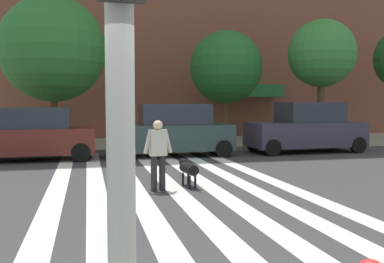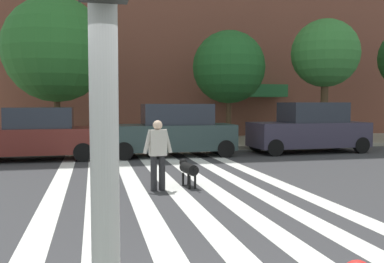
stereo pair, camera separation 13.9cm
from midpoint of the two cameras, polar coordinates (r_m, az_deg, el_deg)
ground_plane at (r=10.71m, az=-9.70°, el=-7.22°), size 160.00×160.00×0.00m
sidewalk_far at (r=20.89m, az=-11.70°, el=-1.71°), size 80.00×6.00×0.15m
crosswalk_stripes at (r=10.86m, az=-3.35°, el=-7.01°), size 5.85×13.99×0.01m
parked_car_behind_first at (r=16.39m, az=-20.42°, el=-0.43°), size 4.29×2.07×1.89m
parked_car_third_in_line at (r=16.56m, az=-3.04°, el=0.05°), size 4.75×1.98×2.01m
parked_car_fourth_in_line at (r=18.51m, az=14.70°, el=0.35°), size 4.86×2.13×2.07m
street_tree_nearest at (r=19.76m, az=-18.16°, el=10.30°), size 4.54×4.54×6.48m
street_tree_middle at (r=20.84m, az=4.33°, el=8.48°), size 3.47×3.47×5.35m
street_tree_further at (r=21.70m, az=16.63°, el=9.81°), size 3.22×3.22×5.88m
pedestrian_dog_walker at (r=10.00m, az=-4.93°, el=-2.60°), size 0.71×0.29×1.64m
dog_on_leash at (r=10.49m, az=-0.90°, el=-4.94°), size 0.34×1.07×0.65m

